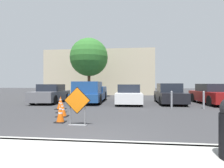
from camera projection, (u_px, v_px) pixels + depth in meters
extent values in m
plane|color=#333335|center=(117.00, 102.00, 13.94)|extent=(96.00, 96.00, 0.00)
cube|color=#999993|center=(63.00, 167.00, 2.87)|extent=(23.46, 2.28, 0.14)
cube|color=#999993|center=(82.00, 144.00, 4.00)|extent=(23.46, 0.20, 0.14)
cube|color=black|center=(77.00, 100.00, 6.03)|extent=(0.94, 0.02, 0.94)
cube|color=orange|center=(77.00, 100.00, 6.01)|extent=(0.88, 0.02, 0.88)
cube|color=slate|center=(78.00, 125.00, 6.07)|extent=(0.65, 0.20, 0.02)
cube|color=slate|center=(70.00, 113.00, 6.10)|extent=(0.04, 0.04, 0.87)
cube|color=slate|center=(85.00, 113.00, 6.04)|extent=(0.04, 0.04, 0.87)
cube|color=black|center=(60.00, 122.00, 6.54)|extent=(0.38, 0.38, 0.03)
cone|color=#EA590F|center=(60.00, 113.00, 6.54)|extent=(0.28, 0.28, 0.67)
cylinder|color=white|center=(60.00, 109.00, 6.54)|extent=(0.09, 0.09, 0.06)
cylinder|color=white|center=(60.00, 113.00, 6.54)|extent=(0.16, 0.16, 0.06)
cube|color=black|center=(62.00, 116.00, 7.72)|extent=(0.48, 0.48, 0.03)
cone|color=#EA590F|center=(62.00, 109.00, 7.72)|extent=(0.35, 0.35, 0.60)
cylinder|color=white|center=(62.00, 106.00, 7.72)|extent=(0.11, 0.11, 0.05)
cylinder|color=white|center=(62.00, 109.00, 7.72)|extent=(0.20, 0.20, 0.05)
cube|color=black|center=(61.00, 112.00, 8.78)|extent=(0.43, 0.43, 0.03)
cone|color=#EA590F|center=(61.00, 106.00, 8.78)|extent=(0.32, 0.32, 0.59)
cylinder|color=white|center=(61.00, 104.00, 8.78)|extent=(0.10, 0.10, 0.05)
cylinder|color=white|center=(61.00, 106.00, 8.78)|extent=(0.18, 0.18, 0.05)
cube|color=black|center=(60.00, 109.00, 9.96)|extent=(0.53, 0.53, 0.03)
cone|color=#EA590F|center=(60.00, 102.00, 9.96)|extent=(0.39, 0.39, 0.70)
cylinder|color=white|center=(60.00, 100.00, 9.96)|extent=(0.12, 0.12, 0.06)
cylinder|color=white|center=(60.00, 103.00, 9.96)|extent=(0.21, 0.21, 0.06)
cube|color=slate|center=(51.00, 96.00, 13.48)|extent=(1.95, 4.25, 0.71)
cube|color=#1E232D|center=(51.00, 88.00, 13.58)|extent=(1.63, 1.99, 0.53)
cylinder|color=black|center=(55.00, 100.00, 12.14)|extent=(0.23, 0.68, 0.67)
cylinder|color=black|center=(32.00, 100.00, 12.23)|extent=(0.23, 0.68, 0.67)
cylinder|color=black|center=(66.00, 97.00, 14.72)|extent=(0.23, 0.68, 0.67)
cylinder|color=black|center=(48.00, 97.00, 14.81)|extent=(0.23, 0.68, 0.67)
cube|color=navy|center=(91.00, 96.00, 13.83)|extent=(2.13, 5.24, 0.55)
cube|color=navy|center=(88.00, 87.00, 12.66)|extent=(1.88, 2.12, 0.85)
cube|color=navy|center=(96.00, 89.00, 16.05)|extent=(1.88, 0.15, 0.45)
cube|color=navy|center=(104.00, 89.00, 14.78)|extent=(0.17, 2.49, 0.45)
cube|color=navy|center=(83.00, 89.00, 14.94)|extent=(0.17, 2.49, 0.45)
cylinder|color=black|center=(99.00, 99.00, 12.20)|extent=(0.26, 0.78, 0.77)
cylinder|color=black|center=(74.00, 99.00, 12.35)|extent=(0.26, 0.78, 0.77)
cylinder|color=black|center=(105.00, 96.00, 15.30)|extent=(0.26, 0.78, 0.77)
cylinder|color=black|center=(84.00, 96.00, 15.45)|extent=(0.26, 0.78, 0.77)
cube|color=white|center=(129.00, 97.00, 13.00)|extent=(1.86, 4.59, 0.66)
cube|color=#1E232D|center=(129.00, 88.00, 13.11)|extent=(1.60, 2.13, 0.58)
cylinder|color=black|center=(141.00, 101.00, 11.52)|extent=(0.21, 0.61, 0.60)
cylinder|color=black|center=(117.00, 101.00, 11.67)|extent=(0.21, 0.61, 0.60)
cylinder|color=black|center=(138.00, 98.00, 14.33)|extent=(0.21, 0.61, 0.60)
cylinder|color=black|center=(119.00, 98.00, 14.48)|extent=(0.21, 0.61, 0.60)
cube|color=black|center=(169.00, 97.00, 12.89)|extent=(1.79, 4.16, 0.68)
cube|color=#1E232D|center=(169.00, 88.00, 12.99)|extent=(1.56, 1.92, 0.63)
cylinder|color=black|center=(186.00, 101.00, 11.52)|extent=(0.21, 0.63, 0.63)
cylinder|color=black|center=(161.00, 101.00, 11.71)|extent=(0.21, 0.63, 0.63)
cylinder|color=black|center=(176.00, 98.00, 14.06)|extent=(0.21, 0.63, 0.63)
cylinder|color=black|center=(156.00, 98.00, 14.26)|extent=(0.21, 0.63, 0.63)
cube|color=maroon|center=(213.00, 96.00, 12.49)|extent=(1.98, 4.36, 0.71)
cube|color=#1E232D|center=(212.00, 88.00, 12.60)|extent=(1.66, 2.04, 0.55)
cylinder|color=black|center=(210.00, 101.00, 11.22)|extent=(0.23, 0.71, 0.70)
cylinder|color=black|center=(215.00, 98.00, 13.76)|extent=(0.23, 0.71, 0.70)
cylinder|color=black|center=(193.00, 98.00, 13.86)|extent=(0.23, 0.71, 0.70)
cylinder|color=gray|center=(172.00, 100.00, 10.30)|extent=(0.11, 0.11, 0.97)
sphere|color=gray|center=(172.00, 92.00, 10.30)|extent=(0.12, 0.12, 0.12)
cylinder|color=gray|center=(204.00, 100.00, 10.10)|extent=(0.11, 0.11, 0.98)
sphere|color=gray|center=(204.00, 92.00, 10.10)|extent=(0.12, 0.12, 0.12)
cube|color=beige|center=(101.00, 73.00, 25.55)|extent=(15.01, 5.00, 6.13)
cylinder|color=#513823|center=(89.00, 84.00, 19.21)|extent=(0.32, 0.32, 2.83)
sphere|color=#2D6B28|center=(89.00, 57.00, 19.21)|extent=(4.18, 4.18, 4.18)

